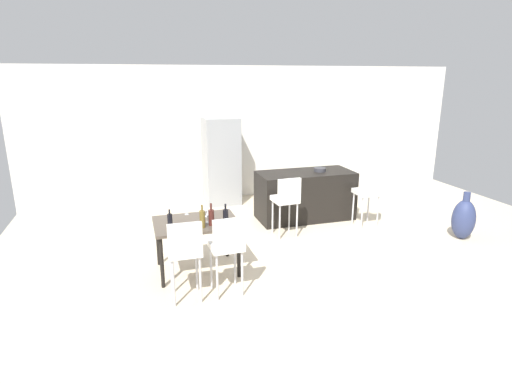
# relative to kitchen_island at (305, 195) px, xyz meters

# --- Properties ---
(ground_plane) EXTENTS (10.00, 10.00, 0.00)m
(ground_plane) POSITION_rel_kitchen_island_xyz_m (-0.45, -1.20, -0.46)
(ground_plane) COLOR beige
(back_wall) EXTENTS (10.00, 0.12, 2.90)m
(back_wall) POSITION_rel_kitchen_island_xyz_m (-0.45, 1.94, 0.99)
(back_wall) COLOR silver
(back_wall) RESTS_ON ground_plane
(kitchen_island) EXTENTS (1.82, 0.82, 0.92)m
(kitchen_island) POSITION_rel_kitchen_island_xyz_m (0.00, 0.00, 0.00)
(kitchen_island) COLOR black
(kitchen_island) RESTS_ON ground_plane
(bar_chair_left) EXTENTS (0.42, 0.42, 1.05)m
(bar_chair_left) POSITION_rel_kitchen_island_xyz_m (-0.69, -0.79, 0.24)
(bar_chair_left) COLOR white
(bar_chair_left) RESTS_ON ground_plane
(bar_chair_middle) EXTENTS (0.40, 0.40, 1.05)m
(bar_chair_middle) POSITION_rel_kitchen_island_xyz_m (0.89, -0.79, 0.24)
(bar_chair_middle) COLOR white
(bar_chair_middle) RESTS_ON ground_plane
(dining_table) EXTENTS (1.15, 0.83, 0.74)m
(dining_table) POSITION_rel_kitchen_island_xyz_m (-2.36, -1.64, 0.20)
(dining_table) COLOR #4C4238
(dining_table) RESTS_ON ground_plane
(dining_chair_near) EXTENTS (0.41, 0.41, 1.05)m
(dining_chair_near) POSITION_rel_kitchen_island_xyz_m (-2.62, -2.42, 0.24)
(dining_chair_near) COLOR white
(dining_chair_near) RESTS_ON ground_plane
(dining_chair_far) EXTENTS (0.42, 0.42, 1.05)m
(dining_chair_far) POSITION_rel_kitchen_island_xyz_m (-2.10, -2.42, 0.24)
(dining_chair_far) COLOR white
(dining_chair_far) RESTS_ON ground_plane
(wine_bottle_middle) EXTENTS (0.08, 0.08, 0.31)m
(wine_bottle_middle) POSITION_rel_kitchen_island_xyz_m (-2.18, -1.85, 0.39)
(wine_bottle_middle) COLOR #471E19
(wine_bottle_middle) RESTS_ON dining_table
(wine_bottle_end) EXTENTS (0.07, 0.07, 0.30)m
(wine_bottle_end) POSITION_rel_kitchen_island_xyz_m (-2.00, -1.92, 0.40)
(wine_bottle_end) COLOR black
(wine_bottle_end) RESTS_ON dining_table
(wine_bottle_corner) EXTENTS (0.07, 0.07, 0.31)m
(wine_bottle_corner) POSITION_rel_kitchen_island_xyz_m (-2.31, -1.90, 0.40)
(wine_bottle_corner) COLOR brown
(wine_bottle_corner) RESTS_ON dining_table
(wine_bottle_far) EXTENTS (0.07, 0.07, 0.32)m
(wine_bottle_far) POSITION_rel_kitchen_island_xyz_m (-2.74, -1.97, 0.41)
(wine_bottle_far) COLOR black
(wine_bottle_far) RESTS_ON dining_table
(wine_glass_left) EXTENTS (0.07, 0.07, 0.17)m
(wine_glass_left) POSITION_rel_kitchen_island_xyz_m (-2.44, -1.30, 0.40)
(wine_glass_left) COLOR silver
(wine_glass_left) RESTS_ON dining_table
(wine_glass_right) EXTENTS (0.07, 0.07, 0.17)m
(wine_glass_right) POSITION_rel_kitchen_island_xyz_m (-2.20, -1.73, 0.40)
(wine_glass_right) COLOR silver
(wine_glass_right) RESTS_ON dining_table
(wine_glass_near) EXTENTS (0.07, 0.07, 0.17)m
(wine_glass_near) POSITION_rel_kitchen_island_xyz_m (-2.20, -1.46, 0.40)
(wine_glass_near) COLOR silver
(wine_glass_near) RESTS_ON dining_table
(refrigerator) EXTENTS (0.72, 0.68, 1.84)m
(refrigerator) POSITION_rel_kitchen_island_xyz_m (-1.31, 1.50, 0.46)
(refrigerator) COLOR #939699
(refrigerator) RESTS_ON ground_plane
(fruit_bowl) EXTENTS (0.23, 0.23, 0.07)m
(fruit_bowl) POSITION_rel_kitchen_island_xyz_m (0.28, -0.02, 0.50)
(fruit_bowl) COLOR #333338
(fruit_bowl) RESTS_ON kitchen_island
(floor_vase) EXTENTS (0.38, 0.38, 0.82)m
(floor_vase) POSITION_rel_kitchen_island_xyz_m (2.15, -1.76, -0.11)
(floor_vase) COLOR navy
(floor_vase) RESTS_ON ground_plane
(potted_plant) EXTENTS (0.41, 0.41, 0.61)m
(potted_plant) POSITION_rel_kitchen_island_xyz_m (1.29, 1.49, -0.10)
(potted_plant) COLOR beige
(potted_plant) RESTS_ON ground_plane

